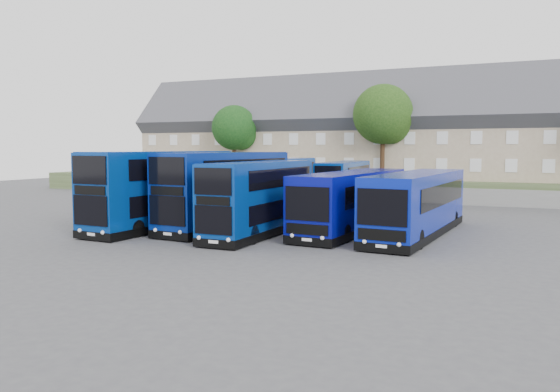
# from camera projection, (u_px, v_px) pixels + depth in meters

# --- Properties ---
(ground) EXTENTS (120.00, 120.00, 0.00)m
(ground) POSITION_uv_depth(u_px,v_px,m) (239.00, 238.00, 30.63)
(ground) COLOR #434348
(ground) RESTS_ON ground
(retaining_wall) EXTENTS (70.00, 0.40, 1.50)m
(retaining_wall) POSITION_uv_depth(u_px,v_px,m) (358.00, 193.00, 52.41)
(retaining_wall) COLOR slate
(retaining_wall) RESTS_ON ground
(earth_bank) EXTENTS (80.00, 20.00, 2.00)m
(earth_bank) POSITION_uv_depth(u_px,v_px,m) (382.00, 184.00, 61.49)
(earth_bank) COLOR #3F4F2C
(earth_bank) RESTS_ON ground
(terrace_row) EXTENTS (54.00, 10.40, 11.20)m
(terrace_row) POSITION_uv_depth(u_px,v_px,m) (374.00, 133.00, 57.36)
(terrace_row) COLOR tan
(terrace_row) RESTS_ON earth_bank
(dd_front_left) EXTENTS (3.46, 12.21, 4.80)m
(dd_front_left) POSITION_uv_depth(u_px,v_px,m) (162.00, 191.00, 34.60)
(dd_front_left) COLOR navy
(dd_front_left) RESTS_ON ground
(dd_front_mid) EXTENTS (3.44, 12.05, 4.74)m
(dd_front_mid) POSITION_uv_depth(u_px,v_px,m) (227.00, 191.00, 34.66)
(dd_front_mid) COLOR navy
(dd_front_mid) RESTS_ON ground
(dd_front_right) EXTENTS (2.45, 10.64, 4.22)m
(dd_front_right) POSITION_uv_depth(u_px,v_px,m) (260.00, 199.00, 31.72)
(dd_front_right) COLOR navy
(dd_front_right) RESTS_ON ground
(dd_rear_left) EXTENTS (3.04, 10.46, 4.10)m
(dd_rear_left) POSITION_uv_depth(u_px,v_px,m) (285.00, 183.00, 47.55)
(dd_rear_left) COLOR #093AA5
(dd_rear_left) RESTS_ON ground
(dd_rear_right) EXTENTS (2.93, 10.04, 3.94)m
(dd_rear_right) POSITION_uv_depth(u_px,v_px,m) (344.00, 187.00, 43.37)
(dd_rear_right) COLOR navy
(dd_rear_right) RESTS_ON ground
(coach_east_a) EXTENTS (3.69, 13.31, 3.60)m
(coach_east_a) POSITION_uv_depth(u_px,v_px,m) (353.00, 202.00, 33.35)
(coach_east_a) COLOR #070C88
(coach_east_a) RESTS_ON ground
(coach_east_b) EXTENTS (3.80, 13.43, 3.63)m
(coach_east_b) POSITION_uv_depth(u_px,v_px,m) (417.00, 205.00, 31.51)
(coach_east_b) COLOR #091DA6
(coach_east_b) RESTS_ON ground
(tree_west) EXTENTS (4.80, 4.80, 7.65)m
(tree_west) POSITION_uv_depth(u_px,v_px,m) (236.00, 129.00, 58.47)
(tree_west) COLOR #382314
(tree_west) RESTS_ON earth_bank
(tree_mid) EXTENTS (5.76, 5.76, 9.18)m
(tree_mid) POSITION_uv_depth(u_px,v_px,m) (385.00, 117.00, 52.36)
(tree_mid) COLOR #382314
(tree_mid) RESTS_ON earth_bank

